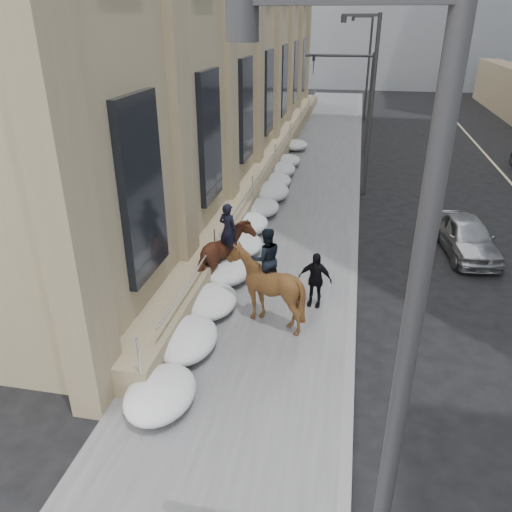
{
  "coord_description": "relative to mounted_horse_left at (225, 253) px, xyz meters",
  "views": [
    {
      "loc": [
        2.27,
        -9.9,
        7.76
      ],
      "look_at": [
        -0.19,
        2.57,
        1.7
      ],
      "focal_mm": 35.0,
      "sensor_mm": 36.0,
      "label": 1
    }
  ],
  "objects": [
    {
      "name": "ground",
      "position": [
        1.4,
        -3.76,
        -1.14
      ],
      "size": [
        140.0,
        140.0,
        0.0
      ],
      "primitive_type": "plane",
      "color": "black",
      "rests_on": "ground"
    },
    {
      "name": "sidewalk",
      "position": [
        1.4,
        6.24,
        -1.08
      ],
      "size": [
        5.0,
        80.0,
        0.12
      ],
      "primitive_type": "cube",
      "color": "#515154",
      "rests_on": "ground"
    },
    {
      "name": "curb",
      "position": [
        4.02,
        6.24,
        -1.08
      ],
      "size": [
        0.24,
        80.0,
        0.12
      ],
      "primitive_type": "cube",
      "color": "slate",
      "rests_on": "ground"
    },
    {
      "name": "bg_building_far",
      "position": [
        -4.6,
        68.24,
        8.86
      ],
      "size": [
        24.0,
        12.0,
        20.0
      ],
      "primitive_type": "cube",
      "color": "gray",
      "rests_on": "ground"
    },
    {
      "name": "streetlight_near",
      "position": [
        4.14,
        -9.76,
        3.44
      ],
      "size": [
        1.71,
        0.24,
        8.0
      ],
      "color": "#2D2D30",
      "rests_on": "ground"
    },
    {
      "name": "streetlight_mid",
      "position": [
        4.14,
        10.24,
        3.44
      ],
      "size": [
        1.71,
        0.24,
        8.0
      ],
      "color": "#2D2D30",
      "rests_on": "ground"
    },
    {
      "name": "streetlight_far",
      "position": [
        4.14,
        30.24,
        3.44
      ],
      "size": [
        1.71,
        0.24,
        8.0
      ],
      "color": "#2D2D30",
      "rests_on": "ground"
    },
    {
      "name": "traffic_signal",
      "position": [
        3.48,
        18.24,
        2.86
      ],
      "size": [
        4.1,
        0.22,
        6.0
      ],
      "color": "#2D2D30",
      "rests_on": "ground"
    },
    {
      "name": "snow_bank",
      "position": [
        -0.02,
        4.35,
        -0.67
      ],
      "size": [
        1.7,
        18.1,
        0.76
      ],
      "color": "silver",
      "rests_on": "sidewalk"
    },
    {
      "name": "mounted_horse_left",
      "position": [
        0.0,
        0.0,
        0.0
      ],
      "size": [
        1.74,
        2.45,
        2.61
      ],
      "rotation": [
        0.0,
        0.0,
        2.78
      ],
      "color": "#502818",
      "rests_on": "sidewalk"
    },
    {
      "name": "mounted_horse_right",
      "position": [
        1.63,
        -1.99,
        0.15
      ],
      "size": [
        2.4,
        2.51,
        2.74
      ],
      "rotation": [
        0.0,
        0.0,
        3.57
      ],
      "color": "#442A13",
      "rests_on": "sidewalk"
    },
    {
      "name": "pedestrian",
      "position": [
        2.89,
        -0.88,
        -0.18
      ],
      "size": [
        1.03,
        0.54,
        1.68
      ],
      "primitive_type": "imported",
      "rotation": [
        0.0,
        0.0,
        -0.14
      ],
      "color": "black",
      "rests_on": "sidewalk"
    },
    {
      "name": "car_silver",
      "position": [
        7.94,
        3.98,
        -0.46
      ],
      "size": [
        2.09,
        4.17,
        1.37
      ],
      "primitive_type": "imported",
      "rotation": [
        0.0,
        0.0,
        0.12
      ],
      "color": "#94979B",
      "rests_on": "ground"
    }
  ]
}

